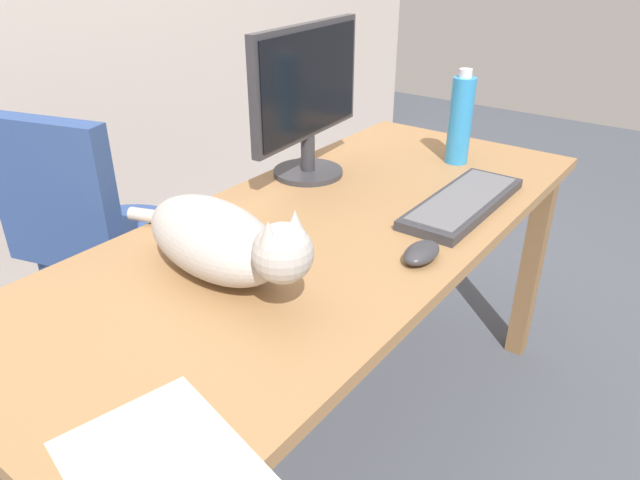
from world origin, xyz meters
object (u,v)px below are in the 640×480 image
Objects in this scene: office_chair at (111,281)px; cat at (220,239)px; monitor at (308,96)px; keyboard at (463,202)px; water_bottle at (460,120)px; computer_mouse at (421,253)px.

cat is at bearing -101.10° from office_chair.
keyboard is at bearing -83.38° from monitor.
cat is at bearing 157.37° from keyboard.
water_bottle is at bearing -42.82° from office_chair.
water_bottle is (0.78, -0.72, 0.44)m from office_chair.
water_bottle is at bearing -39.95° from monitor.
monitor is at bearing -45.01° from office_chair.
office_chair is 3.43× the size of water_bottle.
water_bottle reaches higher than keyboard.
cat is (-0.55, -0.20, -0.15)m from monitor.
monitor reaches higher than computer_mouse.
office_chair is at bearing 134.99° from monitor.
monitor is 0.47m from water_bottle.
office_chair is at bearing 78.90° from cat.
computer_mouse is (-0.31, -0.04, 0.00)m from keyboard.
office_chair is 8.68× the size of computer_mouse.
keyboard is at bearing -61.48° from office_chair.
monitor reaches higher than water_bottle.
monitor is 0.79× the size of cat.
computer_mouse is (-0.26, -0.50, -0.21)m from monitor.
keyboard is at bearing -22.63° from cat.
water_bottle reaches higher than office_chair.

